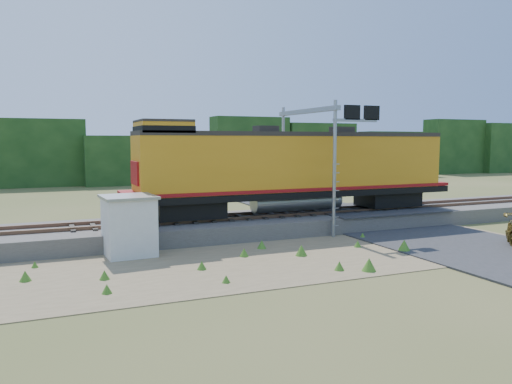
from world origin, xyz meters
name	(u,v)px	position (x,y,z in m)	size (l,w,h in m)	color
ground	(317,256)	(0.00, 0.00, 0.00)	(140.00, 140.00, 0.00)	#475123
ballast	(258,224)	(0.00, 6.00, 0.40)	(70.00, 5.00, 0.80)	slate
rails	(258,215)	(0.00, 6.00, 0.88)	(70.00, 1.54, 0.16)	brown
dirt_shoulder	(266,258)	(-2.00, 0.50, 0.01)	(26.00, 8.00, 0.03)	#8C7754
road	(438,238)	(7.00, 0.74, 0.09)	(7.00, 66.00, 0.86)	#38383A
tree_line_north	(144,156)	(0.00, 38.00, 3.07)	(130.00, 3.00, 6.50)	#173814
weed_clumps	(235,264)	(-3.50, 0.10, 0.00)	(15.00, 6.20, 0.56)	#427621
locomotive	(293,168)	(1.96, 6.00, 3.27)	(18.11, 2.76, 4.67)	black
shed	(129,225)	(-6.95, 3.10, 1.25)	(2.23, 2.23, 2.47)	silver
signal_gantry	(318,135)	(3.09, 5.35, 4.98)	(2.61, 6.20, 6.60)	gray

